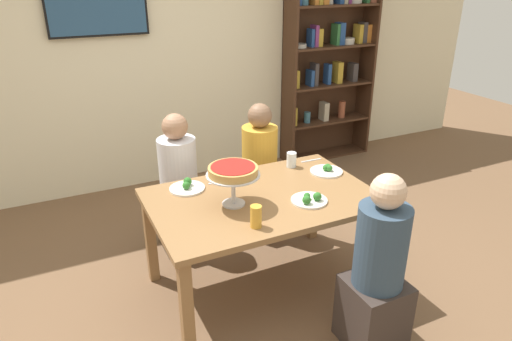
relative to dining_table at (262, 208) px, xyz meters
name	(u,v)px	position (x,y,z in m)	size (l,w,h in m)	color
ground_plane	(262,285)	(0.00, 0.00, -0.65)	(12.00, 12.00, 0.00)	brown
rear_partition	(166,49)	(0.00, 2.20, 0.75)	(8.00, 0.12, 2.80)	beige
dining_table	(262,208)	(0.00, 0.00, 0.00)	(1.51, 0.98, 0.74)	olive
bookshelf	(328,59)	(1.84, 2.01, 0.54)	(1.16, 0.30, 2.21)	#422819
television	(97,6)	(-0.63, 2.11, 1.19)	(0.90, 0.05, 0.54)	black
diner_far_left	(180,192)	(-0.36, 0.78, -0.16)	(0.34, 0.34, 1.15)	#382D28
diner_far_right	(260,178)	(0.35, 0.76, -0.16)	(0.34, 0.34, 1.15)	#382D28
diner_near_right	(377,276)	(0.37, -0.78, -0.16)	(0.34, 0.34, 1.15)	#382D28
deep_dish_pizza_stand	(233,173)	(-0.22, -0.02, 0.31)	(0.35, 0.35, 0.27)	silver
salad_plate_near_diner	(310,199)	(0.24, -0.21, 0.11)	(0.24, 0.24, 0.07)	white
salad_plate_far_diner	(187,187)	(-0.42, 0.32, 0.11)	(0.25, 0.25, 0.07)	white
salad_plate_spare	(327,170)	(0.61, 0.15, 0.11)	(0.24, 0.24, 0.07)	white
beer_glass_amber_tall	(256,216)	(-0.21, -0.34, 0.16)	(0.07, 0.07, 0.14)	gold
water_glass_clear_near	(291,160)	(0.42, 0.35, 0.15)	(0.07, 0.07, 0.12)	white
cutlery_fork_near	(221,183)	(-0.18, 0.31, 0.09)	(0.18, 0.02, 0.01)	silver
cutlery_knife_near	(311,160)	(0.63, 0.39, 0.09)	(0.18, 0.02, 0.01)	silver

